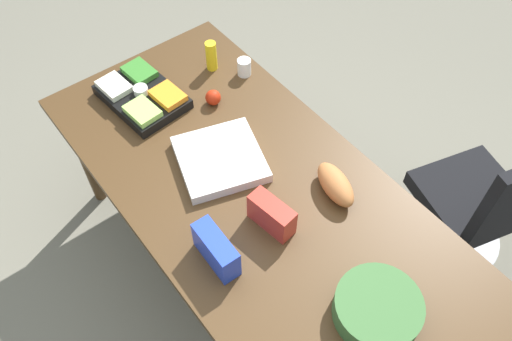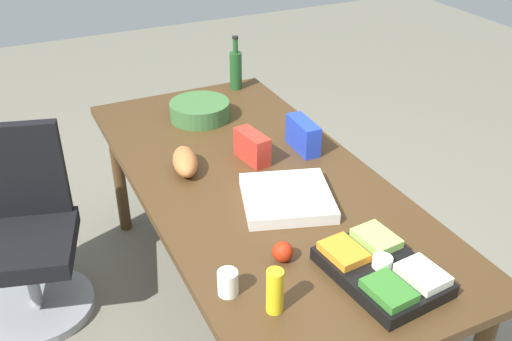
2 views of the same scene
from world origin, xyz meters
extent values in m
plane|color=#6E6A5B|center=(0.00, 0.00, 0.00)|extent=(10.00, 10.00, 0.00)
cube|color=#452E17|center=(0.00, 0.00, 0.78)|extent=(2.19, 1.02, 0.04)
cylinder|color=#452E17|center=(-1.01, -0.42, 0.38)|extent=(0.07, 0.07, 0.76)
cylinder|color=#452E17|center=(-1.01, 0.42, 0.38)|extent=(0.07, 0.07, 0.76)
cylinder|color=gray|center=(-0.49, -1.01, 0.03)|extent=(0.56, 0.56, 0.05)
cylinder|color=gray|center=(-0.49, -1.01, 0.23)|extent=(0.06, 0.06, 0.37)
cube|color=black|center=(-0.49, -1.01, 0.42)|extent=(0.59, 0.59, 0.09)
cube|color=black|center=(-0.70, -0.95, 0.71)|extent=(0.18, 0.43, 0.50)
cube|color=black|center=(0.78, 0.10, 0.82)|extent=(0.45, 0.34, 0.05)
cube|color=orange|center=(0.67, 0.02, 0.86)|extent=(0.17, 0.14, 0.03)
cube|color=#337428|center=(0.90, 0.04, 0.86)|extent=(0.17, 0.14, 0.03)
cube|color=#9BD05C|center=(0.66, 0.16, 0.86)|extent=(0.17, 0.14, 0.03)
cube|color=beige|center=(0.89, 0.19, 0.86)|extent=(0.17, 0.14, 0.03)
cylinder|color=white|center=(0.78, 0.10, 0.87)|extent=(0.08, 0.08, 0.04)
cylinder|color=white|center=(0.62, -0.41, 0.84)|extent=(0.07, 0.07, 0.09)
cube|color=silver|center=(0.23, 0.03, 0.82)|extent=(0.45, 0.45, 0.05)
cylinder|color=#396432|center=(-0.69, -0.01, 0.85)|extent=(0.36, 0.36, 0.09)
cylinder|color=#1D4820|center=(-0.99, 0.34, 0.91)|extent=(0.09, 0.09, 0.22)
cylinder|color=#1D4820|center=(-0.99, 0.34, 1.06)|extent=(0.04, 0.04, 0.09)
cylinder|color=black|center=(-0.99, 0.34, 1.11)|extent=(0.04, 0.04, 0.01)
cube|color=red|center=(-0.16, 0.05, 0.87)|extent=(0.21, 0.11, 0.14)
cube|color=#213DC0|center=(-0.15, 0.32, 0.87)|extent=(0.22, 0.09, 0.15)
sphere|color=#AF240D|center=(0.55, -0.16, 0.84)|extent=(0.09, 0.09, 0.08)
ellipsoid|color=#A96535|center=(-0.20, -0.26, 0.85)|extent=(0.26, 0.16, 0.10)
cylinder|color=yellow|center=(0.76, -0.30, 0.88)|extent=(0.07, 0.07, 0.16)
camera|label=1|loc=(-1.01, 0.79, 2.64)|focal=36.76mm
camera|label=2|loc=(1.99, -0.96, 2.14)|focal=40.79mm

